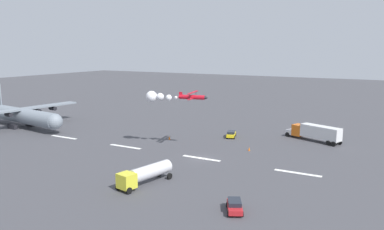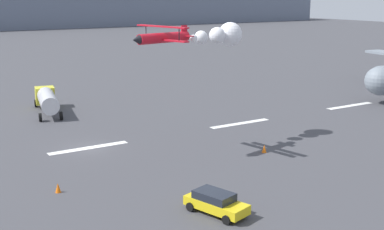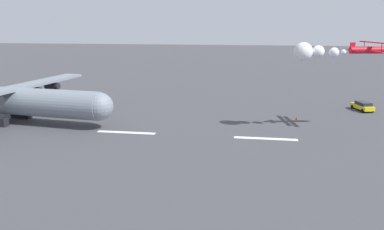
{
  "view_description": "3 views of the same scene",
  "coord_description": "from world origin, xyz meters",
  "px_view_note": "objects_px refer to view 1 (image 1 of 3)",
  "views": [
    {
      "loc": [
        -32.94,
        63.5,
        20.86
      ],
      "look_at": [
        5.29,
        -5.89,
        7.1
      ],
      "focal_mm": 36.07,
      "sensor_mm": 36.0,
      "label": 1
    },
    {
      "loc": [
        -16.46,
        -45.96,
        14.63
      ],
      "look_at": [
        9.48,
        -3.85,
        2.9
      ],
      "focal_mm": 47.81,
      "sensor_mm": 36.0,
      "label": 2
    },
    {
      "loc": [
        20.29,
        48.29,
        14.24
      ],
      "look_at": [
        27.89,
        0.0,
        2.73
      ],
      "focal_mm": 36.46,
      "sensor_mm": 36.0,
      "label": 3
    }
  ],
  "objects_px": {
    "cargo_transport_plane": "(25,116)",
    "stunt_biplane_red": "(164,97)",
    "semi_truck_orange": "(315,132)",
    "followme_car_yellow": "(231,134)",
    "airport_staff_sedan": "(235,206)",
    "fuel_tanker_truck": "(145,174)",
    "traffic_cone_far": "(169,138)",
    "traffic_cone_near": "(249,149)"
  },
  "relations": [
    {
      "from": "cargo_transport_plane",
      "to": "traffic_cone_near",
      "type": "height_order",
      "value": "cargo_transport_plane"
    },
    {
      "from": "cargo_transport_plane",
      "to": "semi_truck_orange",
      "type": "distance_m",
      "value": 73.22
    },
    {
      "from": "cargo_transport_plane",
      "to": "stunt_biplane_red",
      "type": "xyz_separation_m",
      "value": [
        -42.33,
        -1.79,
        7.38
      ]
    },
    {
      "from": "semi_truck_orange",
      "to": "stunt_biplane_red",
      "type": "bearing_deg",
      "value": 36.56
    },
    {
      "from": "cargo_transport_plane",
      "to": "semi_truck_orange",
      "type": "bearing_deg",
      "value": -162.39
    },
    {
      "from": "followme_car_yellow",
      "to": "airport_staff_sedan",
      "type": "bearing_deg",
      "value": 113.7
    },
    {
      "from": "traffic_cone_far",
      "to": "traffic_cone_near",
      "type": "bearing_deg",
      "value": 178.87
    },
    {
      "from": "traffic_cone_far",
      "to": "semi_truck_orange",
      "type": "bearing_deg",
      "value": -153.81
    },
    {
      "from": "airport_staff_sedan",
      "to": "fuel_tanker_truck",
      "type": "bearing_deg",
      "value": -9.32
    },
    {
      "from": "stunt_biplane_red",
      "to": "traffic_cone_near",
      "type": "relative_size",
      "value": 17.83
    },
    {
      "from": "stunt_biplane_red",
      "to": "followme_car_yellow",
      "type": "xyz_separation_m",
      "value": [
        -9.31,
        -14.68,
        -9.94
      ]
    },
    {
      "from": "traffic_cone_near",
      "to": "traffic_cone_far",
      "type": "xyz_separation_m",
      "value": [
        19.7,
        -0.39,
        0.0
      ]
    },
    {
      "from": "airport_staff_sedan",
      "to": "traffic_cone_far",
      "type": "relative_size",
      "value": 6.0
    },
    {
      "from": "semi_truck_orange",
      "to": "followme_car_yellow",
      "type": "relative_size",
      "value": 2.73
    },
    {
      "from": "fuel_tanker_truck",
      "to": "followme_car_yellow",
      "type": "bearing_deg",
      "value": -88.45
    },
    {
      "from": "semi_truck_orange",
      "to": "followme_car_yellow",
      "type": "xyz_separation_m",
      "value": [
        18.13,
        5.67,
        -1.29
      ]
    },
    {
      "from": "fuel_tanker_truck",
      "to": "airport_staff_sedan",
      "type": "height_order",
      "value": "fuel_tanker_truck"
    },
    {
      "from": "cargo_transport_plane",
      "to": "airport_staff_sedan",
      "type": "bearing_deg",
      "value": 161.97
    },
    {
      "from": "semi_truck_orange",
      "to": "followme_car_yellow",
      "type": "distance_m",
      "value": 19.04
    },
    {
      "from": "cargo_transport_plane",
      "to": "traffic_cone_near",
      "type": "relative_size",
      "value": 43.09
    },
    {
      "from": "stunt_biplane_red",
      "to": "semi_truck_orange",
      "type": "distance_m",
      "value": 35.25
    },
    {
      "from": "cargo_transport_plane",
      "to": "fuel_tanker_truck",
      "type": "bearing_deg",
      "value": 159.46
    },
    {
      "from": "followme_car_yellow",
      "to": "airport_staff_sedan",
      "type": "xyz_separation_m",
      "value": [
        -17.05,
        38.83,
        -0.0
      ]
    },
    {
      "from": "followme_car_yellow",
      "to": "traffic_cone_near",
      "type": "xyz_separation_m",
      "value": [
        -8.02,
        9.38,
        -0.44
      ]
    },
    {
      "from": "semi_truck_orange",
      "to": "traffic_cone_far",
      "type": "xyz_separation_m",
      "value": [
        29.81,
        14.66,
        -1.73
      ]
    },
    {
      "from": "cargo_transport_plane",
      "to": "followme_car_yellow",
      "type": "bearing_deg",
      "value": -162.3
    },
    {
      "from": "cargo_transport_plane",
      "to": "stunt_biplane_red",
      "type": "distance_m",
      "value": 43.01
    },
    {
      "from": "followme_car_yellow",
      "to": "traffic_cone_far",
      "type": "height_order",
      "value": "followme_car_yellow"
    },
    {
      "from": "stunt_biplane_red",
      "to": "fuel_tanker_truck",
      "type": "distance_m",
      "value": 25.49
    },
    {
      "from": "traffic_cone_far",
      "to": "followme_car_yellow",
      "type": "bearing_deg",
      "value": -142.4
    },
    {
      "from": "semi_truck_orange",
      "to": "fuel_tanker_truck",
      "type": "relative_size",
      "value": 1.31
    },
    {
      "from": "fuel_tanker_truck",
      "to": "cargo_transport_plane",
      "type": "bearing_deg",
      "value": -20.54
    },
    {
      "from": "fuel_tanker_truck",
      "to": "traffic_cone_near",
      "type": "bearing_deg",
      "value": -104.72
    },
    {
      "from": "semi_truck_orange",
      "to": "followme_car_yellow",
      "type": "height_order",
      "value": "semi_truck_orange"
    },
    {
      "from": "followme_car_yellow",
      "to": "semi_truck_orange",
      "type": "bearing_deg",
      "value": -162.64
    },
    {
      "from": "cargo_transport_plane",
      "to": "traffic_cone_far",
      "type": "xyz_separation_m",
      "value": [
        -39.97,
        -7.49,
        -2.99
      ]
    },
    {
      "from": "cargo_transport_plane",
      "to": "fuel_tanker_truck",
      "type": "distance_m",
      "value": 56.22
    },
    {
      "from": "followme_car_yellow",
      "to": "traffic_cone_near",
      "type": "height_order",
      "value": "followme_car_yellow"
    },
    {
      "from": "cargo_transport_plane",
      "to": "airport_staff_sedan",
      "type": "relative_size",
      "value": 7.18
    },
    {
      "from": "cargo_transport_plane",
      "to": "traffic_cone_near",
      "type": "bearing_deg",
      "value": -173.21
    },
    {
      "from": "stunt_biplane_red",
      "to": "cargo_transport_plane",
      "type": "bearing_deg",
      "value": 2.43
    },
    {
      "from": "semi_truck_orange",
      "to": "traffic_cone_far",
      "type": "relative_size",
      "value": 17.63
    }
  ]
}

